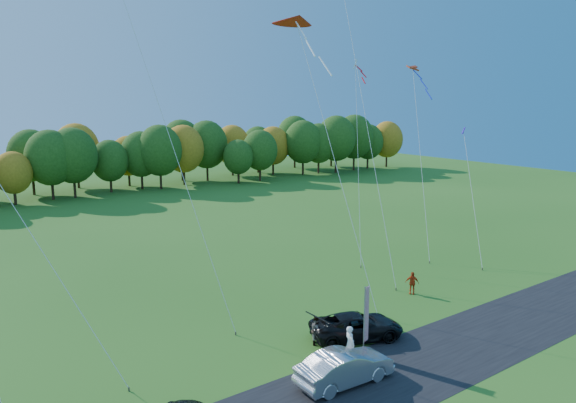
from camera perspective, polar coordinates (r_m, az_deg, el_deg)
ground at (r=32.37m, az=6.55°, el=-13.89°), size 160.00×160.00×0.00m
asphalt_strip at (r=29.89m, az=12.02°, el=-16.25°), size 90.00×6.00×0.01m
tree_line at (r=80.10m, az=-21.44°, el=0.31°), size 116.00×12.00×10.00m
black_suv at (r=32.40m, az=6.99°, el=-12.47°), size 5.76×4.19×1.46m
silver_sedan at (r=27.76m, az=5.78°, el=-16.41°), size 5.02×1.99×1.63m
person_tailgate_a at (r=29.83m, az=6.31°, el=-14.15°), size 0.57×0.76×1.87m
person_tailgate_b at (r=31.59m, az=2.93°, el=-12.92°), size 0.94×0.97×1.57m
person_east at (r=39.83m, az=12.49°, el=-8.08°), size 0.88×0.95×1.57m
feather_flag at (r=29.71m, az=7.92°, el=-11.24°), size 0.50×0.23×3.91m
kite_delta_blue at (r=33.17m, az=-13.02°, el=9.67°), size 5.70×10.03×26.84m
kite_parafoil_orange at (r=44.46m, az=7.03°, el=13.16°), size 6.02×13.96×31.14m
kite_delta_red at (r=35.99m, az=4.17°, el=6.79°), size 2.92×8.74×19.92m
kite_parafoil_rainbow at (r=50.01m, az=13.33°, el=4.30°), size 6.71×7.73×16.45m
kite_diamond_yellow at (r=28.75m, az=-23.58°, el=-4.88°), size 5.28×7.83×12.71m
kite_diamond_white at (r=46.42m, az=7.13°, el=4.12°), size 4.25×5.61×16.86m
kite_diamond_blue_low at (r=48.64m, az=18.22°, el=0.54°), size 4.56×5.93×11.04m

